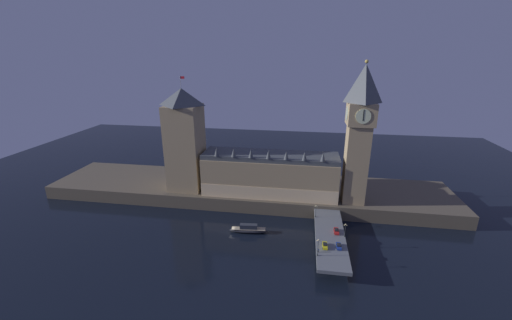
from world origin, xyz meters
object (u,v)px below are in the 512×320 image
Objects in this scene: victoria_tower at (185,140)px; street_lamp_near at (318,245)px; clock_tower at (359,131)px; car_southbound_lead at (339,246)px; street_lamp_far at (316,210)px; boat_upstream at (249,230)px; pedestrian_near_rail at (318,250)px; car_northbound_trail at (325,245)px; street_lamp_mid at (345,229)px; car_southbound_trail at (336,231)px.

victoria_tower reaches higher than street_lamp_near.
clock_tower reaches higher than car_southbound_lead.
car_southbound_lead is 24.62m from street_lamp_far.
car_southbound_lead is at bearing -29.38° from victoria_tower.
clock_tower is 3.86× the size of boat_upstream.
pedestrian_near_rail is 0.31× the size of street_lamp_far.
street_lamp_near is (-3.04, -5.96, 3.67)m from car_northbound_trail.
street_lamp_far is at bearing 90.00° from street_lamp_near.
car_northbound_trail is (71.62, -43.82, -27.61)m from victoria_tower.
clock_tower is 9.58× the size of street_lamp_near.
street_lamp_mid is 1.00× the size of street_lamp_far.
clock_tower is 11.28× the size of street_lamp_far.
car_northbound_trail is at bearing 54.61° from pedestrian_near_rail.
victoria_tower is 12.46× the size of car_southbound_trail.
clock_tower is at bearing 77.91° from street_lamp_mid.
clock_tower is at bearing 69.50° from car_northbound_trail.
boat_upstream is at bearing 156.10° from car_northbound_trail.
street_lamp_far is (-3.04, 23.48, 3.02)m from car_northbound_trail.
car_southbound_trail is at bearing 62.40° from pedestrian_near_rail.
street_lamp_near is at bearing -34.58° from boat_upstream.
car_southbound_trail is 19.66m from street_lamp_near.
pedestrian_near_rail is 4.11m from street_lamp_near.
street_lamp_far is at bearing 97.39° from car_northbound_trail.
street_lamp_near is 1.18× the size of street_lamp_mid.
car_southbound_trail is at bearing 65.22° from car_northbound_trail.
victoria_tower reaches higher than street_lamp_mid.
boat_upstream is at bearing 148.79° from pedestrian_near_rail.
victoria_tower reaches higher than street_lamp_far.
car_southbound_lead is 0.63× the size of street_lamp_near.
pedestrian_near_rail is (-7.93, -4.25, 0.32)m from car_southbound_lead.
car_northbound_trail is at bearing -133.58° from street_lamp_mid.
car_northbound_trail is 23.87m from street_lamp_far.
victoria_tower is at bearing 145.42° from pedestrian_near_rail.
victoria_tower is 32.52× the size of pedestrian_near_rail.
street_lamp_near is 18.62m from street_lamp_mid.
car_northbound_trail is 12.62m from car_southbound_trail.
car_southbound_trail is 14.94m from street_lamp_far.
street_lamp_far reaches higher than car_northbound_trail.
car_northbound_trail is 5.32m from car_southbound_lead.
victoria_tower is at bearing 148.54° from car_northbound_trail.
car_southbound_trail is 17.13m from pedestrian_near_rail.
car_southbound_lead is at bearing 28.15° from pedestrian_near_rail.
street_lamp_near reaches higher than car_northbound_trail.
street_lamp_near reaches higher than street_lamp_mid.
street_lamp_far is at bearing 127.70° from street_lamp_mid.
clock_tower is 14.10× the size of car_southbound_trail.
car_northbound_trail is 36.12m from boat_upstream.
pedestrian_near_rail is 0.26× the size of street_lamp_near.
street_lamp_mid is at bearing -23.68° from victoria_tower.
street_lamp_mid is (3.04, 8.24, 3.08)m from car_southbound_lead.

